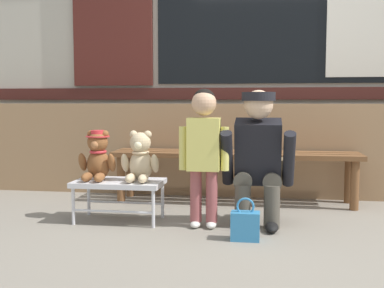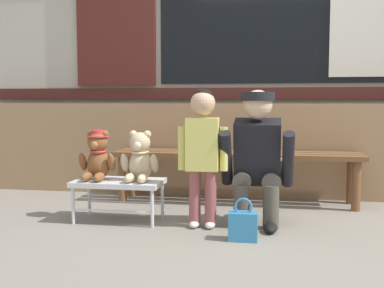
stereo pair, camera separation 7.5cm
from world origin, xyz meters
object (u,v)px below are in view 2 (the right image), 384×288
at_px(child_standing, 203,142).
at_px(handbag_on_ground, 243,225).
at_px(small_display_bench, 119,185).
at_px(teddy_bear_plain, 140,158).
at_px(wooden_bench_long, 236,160).
at_px(adult_crouching, 259,158).
at_px(teddy_bear_with_hat, 98,156).

xyz_separation_m(child_standing, handbag_on_ground, (0.30, -0.27, -0.50)).
bearing_deg(small_display_bench, teddy_bear_plain, 0.51).
bearing_deg(small_display_bench, wooden_bench_long, 44.05).
bearing_deg(adult_crouching, teddy_bear_with_hat, -178.02).
distance_m(wooden_bench_long, teddy_bear_plain, 0.99).
relative_size(small_display_bench, adult_crouching, 0.67).
height_order(wooden_bench_long, small_display_bench, wooden_bench_long).
distance_m(child_standing, adult_crouching, 0.41).
relative_size(child_standing, handbag_on_ground, 3.52).
relative_size(teddy_bear_plain, child_standing, 0.38).
height_order(wooden_bench_long, handbag_on_ground, wooden_bench_long).
xyz_separation_m(small_display_bench, adult_crouching, (1.01, 0.04, 0.21)).
bearing_deg(child_standing, wooden_bench_long, 79.33).
distance_m(teddy_bear_with_hat, child_standing, 0.80).
xyz_separation_m(teddy_bear_plain, handbag_on_ground, (0.77, -0.35, -0.37)).
height_order(teddy_bear_plain, handbag_on_ground, teddy_bear_plain).
bearing_deg(wooden_bench_long, teddy_bear_with_hat, -141.27).
height_order(child_standing, adult_crouching, child_standing).
height_order(teddy_bear_plain, child_standing, child_standing).
bearing_deg(handbag_on_ground, wooden_bench_long, 97.12).
relative_size(small_display_bench, handbag_on_ground, 2.35).
xyz_separation_m(wooden_bench_long, teddy_bear_with_hat, (-0.95, -0.76, 0.10)).
xyz_separation_m(wooden_bench_long, teddy_bear_plain, (-0.63, -0.76, 0.09)).
relative_size(wooden_bench_long, teddy_bear_plain, 5.78).
bearing_deg(small_display_bench, adult_crouching, 2.41).
relative_size(teddy_bear_with_hat, handbag_on_ground, 1.34).
relative_size(small_display_bench, child_standing, 0.67).
height_order(teddy_bear_with_hat, adult_crouching, adult_crouching).
bearing_deg(child_standing, handbag_on_ground, -41.88).
distance_m(wooden_bench_long, small_display_bench, 1.10).
bearing_deg(wooden_bench_long, small_display_bench, -135.95).
distance_m(child_standing, handbag_on_ground, 0.64).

